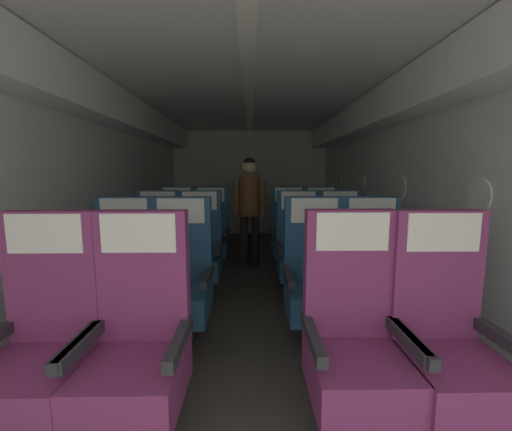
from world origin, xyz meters
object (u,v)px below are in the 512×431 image
object	(u,v)px
seat_a_left_aisle	(137,347)
seat_b_right_aisle	(373,281)
seat_b_left_aisle	(180,282)
seat_a_right_aisle	(446,344)
seat_d_left_window	(177,235)
seat_d_left_aisle	(211,235)
seat_d_right_aisle	(321,235)
seat_c_left_window	(157,252)
seat_c_left_aisle	(199,252)
flight_attendant	(250,200)
seat_d_right_window	(289,235)
seat_b_left_window	(123,281)
seat_a_right_window	(354,342)
seat_b_right_window	(315,281)
seat_c_right_window	(299,251)
seat_c_right_aisle	(341,251)
seat_a_left_window	(42,348)

from	to	relation	value
seat_a_left_aisle	seat_b_right_aisle	distance (m)	1.83
seat_b_left_aisle	seat_a_right_aisle	bearing A→B (deg)	-31.54
seat_d_left_window	seat_d_left_aisle	xyz separation A→B (m)	(0.48, -0.03, 0.00)
seat_d_right_aisle	seat_a_left_aisle	bearing A→B (deg)	-118.43
seat_c_left_window	seat_c_left_aisle	world-z (taller)	same
seat_a_left_aisle	flight_attendant	distance (m)	3.10
seat_d_right_window	seat_b_left_window	bearing A→B (deg)	-129.33
seat_b_left_aisle	seat_c_left_window	distance (m)	1.08
seat_a_right_window	seat_b_left_window	distance (m)	1.82
seat_b_right_window	seat_c_left_window	size ratio (longest dim) A/B	1.00
seat_a_right_window	seat_b_left_aisle	distance (m)	1.43
seat_a_left_aisle	seat_c_right_window	distance (m)	2.21
seat_c_left_window	flight_attendant	size ratio (longest dim) A/B	0.74
seat_a_right_window	seat_a_left_aisle	bearing A→B (deg)	-178.75
seat_b_left_aisle	seat_a_left_aisle	bearing A→B (deg)	-90.34
seat_a_right_window	seat_b_right_aisle	bearing A→B (deg)	63.85
seat_a_left_aisle	seat_d_right_window	size ratio (longest dim) A/B	1.00
seat_b_right_aisle	seat_b_right_window	size ratio (longest dim) A/B	1.00
seat_b_left_window	seat_c_left_aisle	distance (m)	1.04
seat_d_right_window	flight_attendant	bearing A→B (deg)	166.44
seat_a_right_window	seat_a_right_aisle	bearing A→B (deg)	-3.10
seat_c_right_aisle	seat_d_right_aisle	distance (m)	0.95
seat_a_left_aisle	seat_b_right_aisle	size ratio (longest dim) A/B	1.00
seat_c_right_window	seat_d_right_window	size ratio (longest dim) A/B	1.00
flight_attendant	seat_b_right_window	bearing A→B (deg)	-98.09
seat_b_left_aisle	flight_attendant	xyz separation A→B (m)	(0.55, 2.06, 0.47)
seat_b_left_window	seat_b_right_aisle	bearing A→B (deg)	-0.47
seat_a_right_window	seat_d_right_aisle	world-z (taller)	same
seat_b_right_aisle	seat_c_right_aisle	distance (m)	0.97
seat_b_right_window	seat_c_left_aisle	xyz separation A→B (m)	(-1.08, 0.95, 0.00)
seat_b_left_aisle	seat_c_left_aisle	size ratio (longest dim) A/B	1.00
seat_a_right_window	seat_c_left_window	bearing A→B (deg)	129.32
seat_a_left_aisle	seat_a_right_window	world-z (taller)	same
seat_a_left_aisle	seat_d_left_aisle	world-z (taller)	same
seat_b_right_window	seat_d_left_window	xyz separation A→B (m)	(-1.55, 1.93, 0.00)
seat_c_right_aisle	seat_c_right_window	bearing A→B (deg)	-178.87
flight_attendant	seat_c_left_window	bearing A→B (deg)	-155.58
seat_b_left_window	seat_d_right_aisle	distance (m)	2.78
seat_a_right_window	seat_d_left_aisle	xyz separation A→B (m)	(-1.09, 2.84, 0.00)
seat_b_right_aisle	seat_c_left_aisle	size ratio (longest dim) A/B	1.00
seat_c_right_window	seat_b_right_aisle	bearing A→B (deg)	-64.64
seat_d_left_window	seat_b_left_window	bearing A→B (deg)	-89.69
seat_a_left_window	seat_b_left_aisle	world-z (taller)	same
seat_d_left_window	seat_d_right_aisle	size ratio (longest dim) A/B	1.00
seat_a_left_aisle	seat_d_left_window	size ratio (longest dim) A/B	1.00
flight_attendant	seat_a_right_aisle	bearing A→B (deg)	-94.18
seat_a_right_aisle	seat_b_right_window	world-z (taller)	same
seat_b_right_aisle	seat_d_left_aisle	xyz separation A→B (m)	(-1.55, 1.91, 0.00)
seat_c_right_window	seat_d_right_window	distance (m)	0.96
seat_c_left_aisle	seat_d_right_window	world-z (taller)	same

